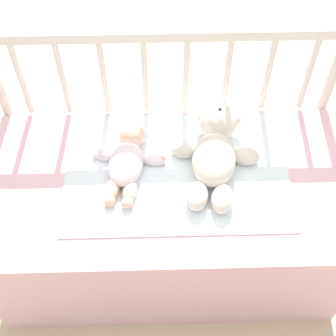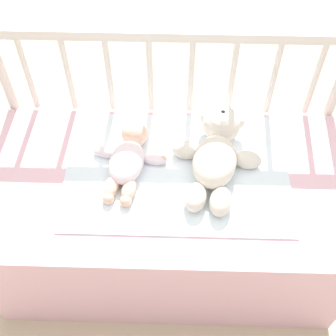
# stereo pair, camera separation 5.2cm
# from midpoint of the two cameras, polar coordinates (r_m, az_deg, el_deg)

# --- Properties ---
(ground_plane) EXTENTS (12.00, 12.00, 0.00)m
(ground_plane) POSITION_cam_midpoint_polar(r_m,az_deg,el_deg) (2.07, -0.72, -9.79)
(ground_plane) COLOR #C6B293
(crib_mattress) EXTENTS (1.28, 0.66, 0.51)m
(crib_mattress) POSITION_cam_midpoint_polar(r_m,az_deg,el_deg) (1.85, -0.80, -6.22)
(crib_mattress) COLOR #EDB7C6
(crib_mattress) RESTS_ON ground_plane
(crib_rail) EXTENTS (1.28, 0.04, 0.88)m
(crib_rail) POSITION_cam_midpoint_polar(r_m,az_deg,el_deg) (1.78, -1.14, 9.75)
(crib_rail) COLOR beige
(crib_rail) RESTS_ON ground_plane
(blanket) EXTENTS (0.79, 0.53, 0.01)m
(blanket) POSITION_cam_midpoint_polar(r_m,az_deg,el_deg) (1.66, 0.17, -0.28)
(blanket) COLOR white
(blanket) RESTS_ON crib_mattress
(teddy_bear) EXTENTS (0.33, 0.44, 0.14)m
(teddy_bear) POSITION_cam_midpoint_polar(r_m,az_deg,el_deg) (1.65, 4.87, 2.23)
(teddy_bear) COLOR silver
(teddy_bear) RESTS_ON crib_mattress
(baby) EXTENTS (0.28, 0.34, 0.10)m
(baby) POSITION_cam_midpoint_polar(r_m,az_deg,el_deg) (1.65, -5.93, 0.89)
(baby) COLOR white
(baby) RESTS_ON crib_mattress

